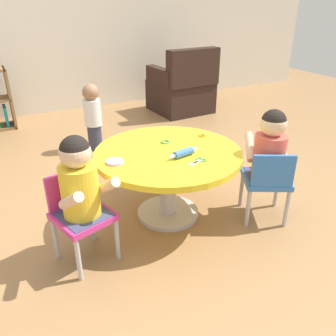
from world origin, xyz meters
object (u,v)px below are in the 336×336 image
(child_chair_left, at_px, (80,213))
(rolling_pin, at_px, (183,153))
(craft_scissors, at_px, (199,161))
(child_chair_right, at_px, (267,180))
(seated_child_left, at_px, (79,181))
(seated_child_right, at_px, (270,147))
(toddler_standing, at_px, (93,115))
(armchair_dark, at_px, (182,89))
(craft_table, at_px, (168,165))

(child_chair_left, xyz_separation_m, rolling_pin, (0.70, 0.04, 0.22))
(child_chair_left, relative_size, craft_scissors, 3.76)
(child_chair_right, xyz_separation_m, rolling_pin, (-0.53, 0.23, 0.22))
(seated_child_left, relative_size, seated_child_right, 1.00)
(child_chair_right, distance_m, toddler_standing, 1.90)
(child_chair_right, distance_m, armchair_dark, 2.60)
(toddler_standing, bearing_deg, child_chair_left, -108.82)
(armchair_dark, height_order, rolling_pin, armchair_dark)
(rolling_pin, bearing_deg, armchair_dark, 60.87)
(seated_child_left, bearing_deg, rolling_pin, 6.72)
(craft_table, xyz_separation_m, seated_child_left, (-0.64, -0.20, 0.14))
(craft_table, bearing_deg, rolling_pin, -67.63)
(seated_child_left, xyz_separation_m, craft_scissors, (0.74, -0.03, -0.03))
(craft_table, distance_m, craft_scissors, 0.27)
(craft_table, relative_size, child_chair_right, 1.84)
(child_chair_left, relative_size, rolling_pin, 2.33)
(seated_child_right, bearing_deg, craft_scissors, 170.49)
(seated_child_right, distance_m, rolling_pin, 0.58)
(toddler_standing, distance_m, craft_scissors, 1.67)
(armchair_dark, xyz_separation_m, craft_scissors, (-1.21, -2.38, 0.19))
(craft_table, distance_m, child_chair_right, 0.68)
(craft_table, relative_size, armchair_dark, 1.16)
(seated_child_left, xyz_separation_m, toddler_standing, (0.53, 1.62, -0.17))
(toddler_standing, relative_size, rolling_pin, 2.92)
(armchair_dark, bearing_deg, seated_child_right, -106.24)
(craft_scissors, bearing_deg, armchair_dark, 62.92)
(craft_table, xyz_separation_m, toddler_standing, (-0.12, 1.42, -0.04))
(child_chair_left, xyz_separation_m, armchair_dark, (1.97, 2.31, 0.00))
(craft_table, height_order, seated_child_left, seated_child_left)
(rolling_pin, bearing_deg, seated_child_right, -19.38)
(armchair_dark, bearing_deg, toddler_standing, -152.96)
(seated_child_left, bearing_deg, armchair_dark, 50.22)
(child_chair_left, distance_m, seated_child_right, 1.28)
(child_chair_left, bearing_deg, child_chair_right, -8.51)
(child_chair_left, height_order, rolling_pin, rolling_pin)
(child_chair_right, distance_m, rolling_pin, 0.62)
(seated_child_right, height_order, craft_scissors, seated_child_right)
(armchair_dark, bearing_deg, craft_scissors, -117.08)
(seated_child_left, height_order, armchair_dark, armchair_dark)
(craft_table, xyz_separation_m, child_chair_right, (0.58, -0.35, -0.09))
(child_chair_right, xyz_separation_m, seated_child_right, (0.02, 0.04, 0.23))
(craft_scissors, bearing_deg, seated_child_right, -9.51)
(child_chair_left, height_order, toddler_standing, toddler_standing)
(craft_scissors, bearing_deg, toddler_standing, 97.37)
(seated_child_left, distance_m, craft_scissors, 0.74)
(seated_child_left, height_order, seated_child_right, same)
(toddler_standing, bearing_deg, rolling_pin, -83.90)
(seated_child_right, xyz_separation_m, armchair_dark, (0.72, 2.46, -0.22))
(child_chair_left, xyz_separation_m, toddler_standing, (0.54, 1.58, 0.05))
(child_chair_right, bearing_deg, seated_child_left, 173.17)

